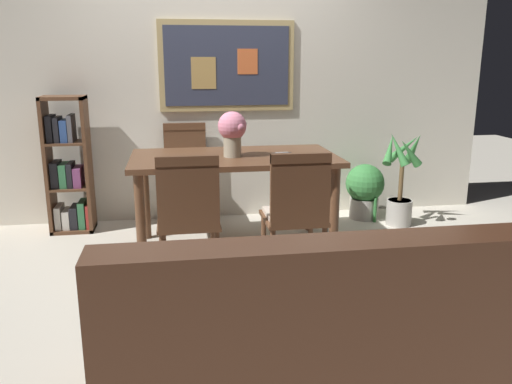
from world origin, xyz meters
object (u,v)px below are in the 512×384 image
at_px(dining_chair_near_left, 188,211).
at_px(bookshelf, 69,172).
at_px(potted_ivy, 365,189).
at_px(dining_table, 234,168).
at_px(flower_vase, 232,130).
at_px(dining_chair_far_left, 186,166).
at_px(potted_palm, 401,185).
at_px(tv_remote, 282,154).
at_px(dining_chair_near_right, 296,207).
at_px(leather_couch, 317,337).

distance_m(dining_chair_near_left, bookshelf, 1.71).
distance_m(dining_chair_near_left, potted_ivy, 2.18).
relative_size(dining_table, flower_vase, 4.60).
xyz_separation_m(dining_table, flower_vase, (-0.02, -0.05, 0.30)).
height_order(dining_chair_far_left, bookshelf, bookshelf).
distance_m(potted_palm, tv_remote, 1.32).
bearing_deg(dining_chair_far_left, dining_table, -63.96).
bearing_deg(dining_chair_far_left, flower_vase, -66.34).
distance_m(dining_chair_near_right, leather_couch, 1.26).
distance_m(leather_couch, tv_remote, 1.99).
height_order(leather_couch, potted_palm, potted_palm).
xyz_separation_m(bookshelf, potted_ivy, (2.67, -0.05, -0.24)).
height_order(potted_palm, tv_remote, potted_palm).
bearing_deg(dining_chair_far_left, potted_palm, -10.80).
distance_m(dining_table, flower_vase, 0.30).
xyz_separation_m(dining_chair_far_left, flower_vase, (0.34, -0.78, 0.42)).
xyz_separation_m(dining_table, dining_chair_near_right, (0.31, -0.76, -0.12)).
xyz_separation_m(dining_table, bookshelf, (-1.36, 0.67, -0.13)).
relative_size(potted_palm, tv_remote, 5.43).
height_order(dining_table, tv_remote, tv_remote).
distance_m(dining_chair_near_right, bookshelf, 2.20).
distance_m(dining_table, bookshelf, 1.52).
xyz_separation_m(leather_couch, bookshelf, (-1.48, 2.65, 0.21)).
height_order(dining_chair_near_right, flower_vase, flower_vase).
height_order(dining_chair_near_right, potted_palm, dining_chair_near_right).
distance_m(dining_table, dining_chair_near_left, 0.84).
distance_m(dining_chair_near_left, tv_remote, 1.03).
height_order(dining_chair_far_left, leather_couch, dining_chair_far_left).
height_order(dining_chair_near_left, potted_palm, dining_chair_near_left).
bearing_deg(dining_table, flower_vase, -108.15).
xyz_separation_m(bookshelf, tv_remote, (1.72, -0.72, 0.24)).
height_order(potted_ivy, tv_remote, tv_remote).
bearing_deg(dining_chair_near_left, flower_vase, 62.10).
height_order(leather_couch, tv_remote, leather_couch).
height_order(leather_couch, flower_vase, flower_vase).
relative_size(dining_chair_near_left, flower_vase, 2.66).
bearing_deg(dining_chair_near_left, leather_couch, -68.11).
height_order(potted_palm, flower_vase, flower_vase).
distance_m(dining_chair_near_left, leather_couch, 1.36).
relative_size(potted_ivy, potted_palm, 0.64).
distance_m(leather_couch, flower_vase, 2.04).
bearing_deg(potted_palm, tv_remote, -160.57).
xyz_separation_m(dining_table, dining_chair_far_left, (-0.36, 0.73, -0.12)).
xyz_separation_m(dining_chair_far_left, dining_chair_near_left, (-0.03, -1.46, 0.00)).
relative_size(potted_palm, flower_vase, 2.51).
bearing_deg(potted_ivy, leather_couch, -114.61).
xyz_separation_m(leather_couch, tv_remote, (0.24, 1.93, 0.45)).
bearing_deg(dining_table, leather_couch, -86.54).
bearing_deg(bookshelf, dining_chair_near_right, -40.38).
bearing_deg(potted_palm, dining_table, -166.78).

